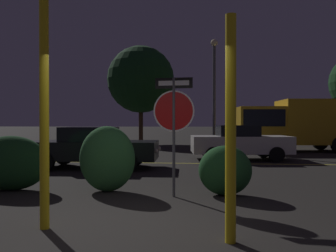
{
  "coord_description": "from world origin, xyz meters",
  "views": [
    {
      "loc": [
        0.86,
        -4.59,
        1.52
      ],
      "look_at": [
        0.05,
        5.19,
        1.43
      ],
      "focal_mm": 35.0,
      "sensor_mm": 36.0,
      "label": 1
    }
  ],
  "objects": [
    {
      "name": "hedge_bush_2",
      "position": [
        -1.08,
        2.53,
        0.73
      ],
      "size": [
        1.25,
        0.72,
        1.45
      ],
      "primitive_type": "ellipsoid",
      "color": "#2D6633",
      "rests_on": "ground_plane"
    },
    {
      "name": "ground_plane",
      "position": [
        0.0,
        0.0,
        0.0
      ],
      "size": [
        260.0,
        260.0,
        0.0
      ],
      "primitive_type": "plane",
      "color": "black"
    },
    {
      "name": "passing_car_2",
      "position": [
        -2.58,
        6.21,
        0.7
      ],
      "size": [
        4.42,
        1.92,
        1.38
      ],
      "rotation": [
        0.0,
        0.0,
        -1.54
      ],
      "color": "black",
      "rests_on": "ground_plane"
    },
    {
      "name": "delivery_truck",
      "position": [
        6.12,
        13.5,
        1.52
      ],
      "size": [
        6.31,
        2.78,
        2.75
      ],
      "rotation": [
        0.0,
        0.0,
        1.63
      ],
      "color": "gold",
      "rests_on": "ground_plane"
    },
    {
      "name": "tree_0",
      "position": [
        -3.16,
        19.47,
        4.74
      ],
      "size": [
        4.95,
        4.95,
        7.22
      ],
      "color": "#422D1E",
      "rests_on": "ground_plane"
    },
    {
      "name": "hedge_bush_1",
      "position": [
        -3.29,
        2.47,
        0.62
      ],
      "size": [
        1.76,
        0.77,
        1.23
      ],
      "primitive_type": "ellipsoid",
      "color": "#19421E",
      "rests_on": "ground_plane"
    },
    {
      "name": "street_lamp",
      "position": [
        1.9,
        13.51,
        3.74
      ],
      "size": [
        0.39,
        0.39,
        6.12
      ],
      "color": "#4C4C51",
      "rests_on": "ground_plane"
    },
    {
      "name": "road_center_stripe",
      "position": [
        0.0,
        7.74,
        0.0
      ],
      "size": [
        40.86,
        0.12,
        0.01
      ],
      "primitive_type": "cube",
      "color": "gold",
      "rests_on": "ground_plane"
    },
    {
      "name": "yellow_pole_right",
      "position": [
        1.31,
        -0.39,
        1.45
      ],
      "size": [
        0.14,
        0.14,
        2.9
      ],
      "primitive_type": "cylinder",
      "color": "yellow",
      "rests_on": "ground_plane"
    },
    {
      "name": "yellow_pole_left",
      "position": [
        -1.3,
        -0.05,
        1.66
      ],
      "size": [
        0.13,
        0.13,
        3.33
      ],
      "primitive_type": "cylinder",
      "color": "yellow",
      "rests_on": "ground_plane"
    },
    {
      "name": "passing_car_3",
      "position": [
        2.69,
        9.12,
        0.73
      ],
      "size": [
        4.16,
        2.19,
        1.43
      ],
      "rotation": [
        0.0,
        0.0,
        -1.49
      ],
      "color": "silver",
      "rests_on": "ground_plane"
    },
    {
      "name": "hedge_bush_3",
      "position": [
        1.49,
        2.35,
        0.52
      ],
      "size": [
        1.11,
        0.75,
        1.05
      ],
      "primitive_type": "ellipsoid",
      "color": "#1E4C23",
      "rests_on": "ground_plane"
    },
    {
      "name": "stop_sign",
      "position": [
        0.42,
        2.14,
        1.73
      ],
      "size": [
        0.85,
        0.09,
        2.46
      ],
      "rotation": [
        0.0,
        0.0,
        -0.08
      ],
      "color": "#4C4C51",
      "rests_on": "ground_plane"
    }
  ]
}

